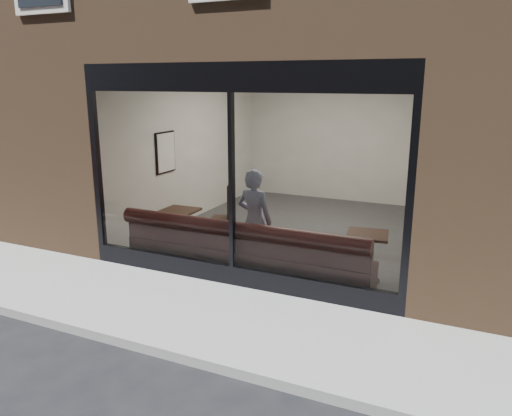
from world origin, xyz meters
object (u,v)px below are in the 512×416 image
at_px(cafe_chair_left, 221,218).
at_px(cafe_table_left, 179,211).
at_px(cafe_table_right, 368,235).
at_px(banquette, 245,262).
at_px(person, 255,220).

bearing_deg(cafe_chair_left, cafe_table_left, 73.67).
relative_size(cafe_table_left, cafe_table_right, 1.00).
height_order(banquette, cafe_chair_left, banquette).
bearing_deg(cafe_table_right, banquette, -162.67).
bearing_deg(cafe_table_left, cafe_chair_left, 89.05).
relative_size(banquette, cafe_table_left, 6.64).
relative_size(person, cafe_chair_left, 4.21).
distance_m(banquette, person, 0.66).
distance_m(person, cafe_table_left, 1.60).
bearing_deg(cafe_chair_left, banquette, 111.50).
xyz_separation_m(person, cafe_table_left, (-1.58, 0.26, -0.08)).
height_order(person, cafe_table_right, person).
bearing_deg(cafe_table_left, person, -9.36).
relative_size(cafe_table_left, cafe_chair_left, 1.54).
distance_m(cafe_table_left, cafe_table_right, 3.31).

